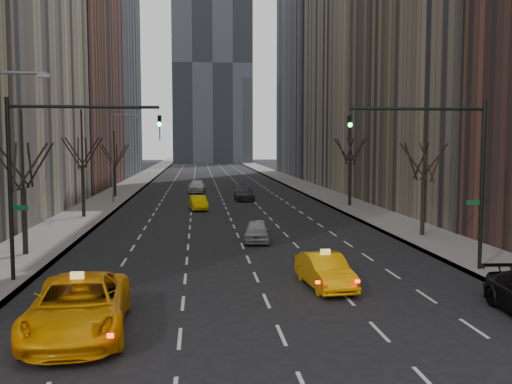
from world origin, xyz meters
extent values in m
cube|color=slate|center=(-12.25, 70.00, 0.07)|extent=(4.50, 320.00, 0.15)
cube|color=slate|center=(12.25, 70.00, 0.07)|extent=(4.50, 320.00, 0.15)
cube|color=brown|center=(-21.50, 66.00, 22.00)|extent=(14.00, 28.00, 44.00)
cube|color=slate|center=(-21.50, 96.00, 30.00)|extent=(14.00, 30.00, 60.00)
cube|color=tan|center=(21.50, 64.00, 25.00)|extent=(14.00, 28.00, 50.00)
cube|color=slate|center=(21.50, 95.00, 29.00)|extent=(14.00, 30.00, 58.00)
cylinder|color=black|center=(-12.00, 18.00, 1.93)|extent=(0.28, 0.28, 3.57)
cylinder|color=black|center=(-12.00, 18.00, 5.84)|extent=(0.16, 0.16, 4.25)
cylinder|color=black|center=(-11.85, 18.85, 4.95)|extent=(0.42, 1.80, 2.52)
cylinder|color=black|center=(-11.19, 18.29, 4.95)|extent=(1.74, 0.72, 2.52)
cylinder|color=black|center=(-11.34, 17.45, 4.95)|extent=(1.46, 1.25, 2.52)
cylinder|color=black|center=(-12.15, 17.15, 4.95)|extent=(0.42, 1.80, 2.52)
cylinder|color=black|center=(-12.81, 17.71, 4.95)|extent=(1.74, 0.72, 2.52)
cylinder|color=black|center=(-12.66, 18.55, 4.95)|extent=(1.46, 1.25, 2.52)
cylinder|color=black|center=(-12.00, 34.00, 2.15)|extent=(0.28, 0.28, 3.99)
cylinder|color=black|center=(-12.00, 34.00, 6.52)|extent=(0.16, 0.16, 4.75)
cylinder|color=black|center=(-11.85, 34.85, 5.37)|extent=(0.42, 1.80, 2.52)
cylinder|color=black|center=(-11.19, 34.29, 5.37)|extent=(1.74, 0.72, 2.52)
cylinder|color=black|center=(-11.34, 33.45, 5.37)|extent=(1.46, 1.25, 2.52)
cylinder|color=black|center=(-12.15, 33.15, 5.37)|extent=(0.42, 1.80, 2.52)
cylinder|color=black|center=(-12.81, 33.71, 5.37)|extent=(1.74, 0.72, 2.52)
cylinder|color=black|center=(-12.66, 34.55, 5.37)|extent=(1.46, 1.25, 2.52)
cylinder|color=black|center=(-12.00, 52.00, 1.83)|extent=(0.28, 0.28, 3.36)
cylinder|color=black|center=(-12.00, 52.00, 5.51)|extent=(0.16, 0.16, 4.00)
cylinder|color=black|center=(-11.85, 52.85, 4.74)|extent=(0.42, 1.80, 2.52)
cylinder|color=black|center=(-11.19, 52.29, 4.74)|extent=(1.74, 0.72, 2.52)
cylinder|color=black|center=(-11.34, 51.45, 4.74)|extent=(1.46, 1.25, 2.52)
cylinder|color=black|center=(-12.15, 51.15, 4.74)|extent=(0.42, 1.80, 2.52)
cylinder|color=black|center=(-12.81, 51.71, 4.74)|extent=(1.74, 0.72, 2.52)
cylinder|color=black|center=(-12.66, 52.55, 4.74)|extent=(1.46, 1.25, 2.52)
cylinder|color=black|center=(12.00, 22.00, 1.93)|extent=(0.28, 0.28, 3.57)
cylinder|color=black|center=(12.00, 22.00, 5.84)|extent=(0.16, 0.16, 4.25)
cylinder|color=black|center=(12.15, 22.85, 4.95)|extent=(0.42, 1.80, 2.52)
cylinder|color=black|center=(12.81, 22.29, 4.95)|extent=(1.74, 0.72, 2.52)
cylinder|color=black|center=(12.66, 21.45, 4.95)|extent=(1.46, 1.25, 2.52)
cylinder|color=black|center=(11.85, 21.15, 4.95)|extent=(0.42, 1.80, 2.52)
cylinder|color=black|center=(11.19, 21.71, 4.95)|extent=(1.74, 0.72, 2.52)
cylinder|color=black|center=(11.34, 22.55, 4.95)|extent=(1.46, 1.25, 2.52)
cylinder|color=black|center=(12.00, 40.00, 2.15)|extent=(0.28, 0.28, 3.99)
cylinder|color=black|center=(12.00, 40.00, 6.52)|extent=(0.16, 0.16, 4.75)
cylinder|color=black|center=(12.15, 40.85, 5.37)|extent=(0.42, 1.80, 2.52)
cylinder|color=black|center=(12.81, 40.29, 5.37)|extent=(1.74, 0.72, 2.52)
cylinder|color=black|center=(12.66, 39.45, 5.37)|extent=(1.46, 1.25, 2.52)
cylinder|color=black|center=(11.85, 39.15, 5.37)|extent=(0.42, 1.80, 2.52)
cylinder|color=black|center=(11.19, 39.71, 5.37)|extent=(1.74, 0.72, 2.52)
cylinder|color=black|center=(11.34, 40.55, 5.37)|extent=(1.46, 1.25, 2.52)
cylinder|color=black|center=(-10.80, 12.00, 4.15)|extent=(0.18, 0.18, 8.00)
cylinder|color=black|center=(-7.55, 12.00, 7.75)|extent=(6.50, 0.14, 0.14)
imported|color=black|center=(-4.30, 12.00, 6.85)|extent=(0.18, 0.22, 1.10)
sphere|color=#0CFF33|center=(-4.30, 11.82, 7.00)|extent=(0.20, 0.20, 0.20)
cube|color=#0C5926|center=(-10.40, 12.00, 3.35)|extent=(0.70, 0.04, 0.22)
cylinder|color=black|center=(10.80, 12.00, 4.15)|extent=(0.18, 0.18, 8.00)
cylinder|color=black|center=(7.55, 12.00, 7.75)|extent=(6.50, 0.14, 0.14)
imported|color=black|center=(4.30, 12.00, 6.85)|extent=(0.18, 0.22, 1.10)
sphere|color=#0CFF33|center=(4.30, 11.82, 7.00)|extent=(0.20, 0.20, 0.20)
cube|color=#0C5926|center=(10.40, 12.00, 3.35)|extent=(0.70, 0.04, 0.22)
cylinder|color=slate|center=(-9.90, 10.00, 8.95)|extent=(2.60, 0.14, 0.14)
cube|color=slate|center=(-8.70, 10.00, 8.85)|extent=(0.50, 0.22, 0.15)
cylinder|color=slate|center=(-11.20, 45.00, 4.65)|extent=(0.16, 0.16, 9.00)
cylinder|color=slate|center=(-9.90, 45.00, 8.95)|extent=(2.60, 0.14, 0.14)
cube|color=slate|center=(-8.70, 45.00, 8.85)|extent=(0.50, 0.22, 0.15)
imported|color=#FFA605|center=(-6.51, 4.76, 0.91)|extent=(3.49, 6.76, 1.82)
imported|color=#FFA305|center=(2.75, 9.79, 0.72)|extent=(1.97, 4.52, 1.45)
imported|color=#9B9EA2|center=(1.04, 21.50, 0.67)|extent=(2.03, 4.11, 1.35)
imported|color=yellow|center=(-2.63, 38.88, 0.67)|extent=(1.89, 4.19, 1.33)
imported|color=#2F2F34|center=(2.33, 47.43, 0.73)|extent=(2.09, 5.02, 1.45)
imported|color=white|center=(-2.76, 57.29, 0.84)|extent=(2.30, 5.03, 1.67)
camera|label=1|loc=(-2.63, -13.73, 6.18)|focal=40.00mm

